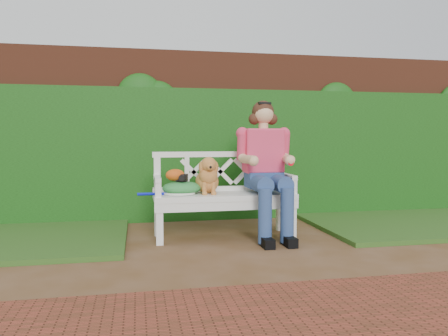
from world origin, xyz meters
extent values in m
plane|color=#553416|center=(0.00, 0.00, 0.00)|extent=(60.00, 60.00, 0.00)
cube|color=brown|center=(0.00, 1.90, 1.10)|extent=(10.00, 0.30, 2.20)
cube|color=#1D6217|center=(0.00, 1.68, 0.85)|extent=(10.00, 0.18, 1.70)
cube|color=#325F1C|center=(2.40, 0.90, 0.03)|extent=(2.60, 2.00, 0.05)
cube|color=brown|center=(0.00, -1.60, 0.01)|extent=(4.00, 1.20, 0.03)
cube|color=black|center=(-0.52, 0.60, 0.66)|extent=(0.14, 0.12, 0.08)
ellipsoid|color=#BF4B12|center=(-0.59, 0.62, 0.68)|extent=(0.21, 0.16, 0.13)
camera|label=1|loc=(-0.97, -3.95, 1.08)|focal=35.00mm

